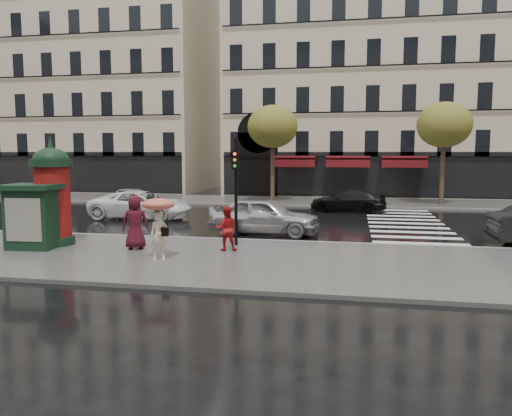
% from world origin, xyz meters
% --- Properties ---
extents(ground, '(160.00, 160.00, 0.00)m').
position_xyz_m(ground, '(0.00, 0.00, 0.00)').
color(ground, black).
rests_on(ground, ground).
extents(near_sidewalk, '(90.00, 7.00, 0.12)m').
position_xyz_m(near_sidewalk, '(0.00, -0.50, 0.06)').
color(near_sidewalk, '#474744').
rests_on(near_sidewalk, ground).
extents(far_sidewalk, '(90.00, 6.00, 0.12)m').
position_xyz_m(far_sidewalk, '(0.00, 19.00, 0.06)').
color(far_sidewalk, '#474744').
rests_on(far_sidewalk, ground).
extents(near_kerb, '(90.00, 0.25, 0.14)m').
position_xyz_m(near_kerb, '(0.00, 3.00, 0.07)').
color(near_kerb, slate).
rests_on(near_kerb, ground).
extents(far_kerb, '(90.00, 0.25, 0.14)m').
position_xyz_m(far_kerb, '(0.00, 16.00, 0.07)').
color(far_kerb, slate).
rests_on(far_kerb, ground).
extents(zebra_crossing, '(3.60, 11.75, 0.01)m').
position_xyz_m(zebra_crossing, '(6.00, 9.60, 0.01)').
color(zebra_crossing, silver).
rests_on(zebra_crossing, ground).
extents(bldg_far_corner, '(26.00, 14.00, 22.90)m').
position_xyz_m(bldg_far_corner, '(6.00, 30.00, 11.31)').
color(bldg_far_corner, '#B7A88C').
rests_on(bldg_far_corner, ground).
extents(bldg_far_left, '(24.00, 14.00, 22.90)m').
position_xyz_m(bldg_far_left, '(-22.00, 30.00, 11.31)').
color(bldg_far_left, '#B7A88C').
rests_on(bldg_far_left, ground).
extents(tree_far_left, '(3.40, 3.40, 6.64)m').
position_xyz_m(tree_far_left, '(-2.00, 18.00, 5.17)').
color(tree_far_left, '#38281C').
rests_on(tree_far_left, ground).
extents(tree_far_right, '(3.40, 3.40, 6.64)m').
position_xyz_m(tree_far_right, '(9.00, 18.00, 5.17)').
color(tree_far_right, '#38281C').
rests_on(tree_far_right, ground).
extents(woman_umbrella, '(1.04, 1.04, 2.00)m').
position_xyz_m(woman_umbrella, '(-2.50, -1.09, 1.44)').
color(woman_umbrella, '#F4E7C9').
rests_on(woman_umbrella, near_sidewalk).
extents(woman_red, '(0.84, 0.72, 1.52)m').
position_xyz_m(woman_red, '(-0.80, 0.73, 0.88)').
color(woman_red, '#B31617').
rests_on(woman_red, near_sidewalk).
extents(man_burgundy, '(1.06, 0.87, 1.87)m').
position_xyz_m(man_burgundy, '(-3.96, 0.38, 1.05)').
color(man_burgundy, '#410D18').
rests_on(man_burgundy, near_sidewalk).
extents(morris_column, '(1.47, 1.47, 3.97)m').
position_xyz_m(morris_column, '(-7.25, 0.61, 2.02)').
color(morris_column, black).
rests_on(morris_column, near_sidewalk).
extents(traffic_light, '(0.26, 0.37, 3.85)m').
position_xyz_m(traffic_light, '(-0.70, 1.73, 2.46)').
color(traffic_light, black).
rests_on(traffic_light, near_sidewalk).
extents(newsstand, '(1.98, 1.70, 2.25)m').
position_xyz_m(newsstand, '(-7.53, -0.11, 1.28)').
color(newsstand, black).
rests_on(newsstand, near_sidewalk).
extents(car_silver, '(4.82, 2.26, 1.60)m').
position_xyz_m(car_silver, '(-0.24, 5.02, 0.80)').
color(car_silver, '#BCBCC1').
rests_on(car_silver, ground).
extents(car_white, '(5.34, 2.53, 1.47)m').
position_xyz_m(car_white, '(-7.41, 8.59, 0.74)').
color(car_white, white).
rests_on(car_white, ground).
extents(car_black, '(4.59, 2.31, 1.28)m').
position_xyz_m(car_black, '(3.15, 13.96, 0.64)').
color(car_black, black).
rests_on(car_black, ground).
extents(car_far_silver, '(3.71, 1.60, 1.25)m').
position_xyz_m(car_far_silver, '(-10.91, 14.06, 0.62)').
color(car_far_silver, '#B0B0B5').
rests_on(car_far_silver, ground).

